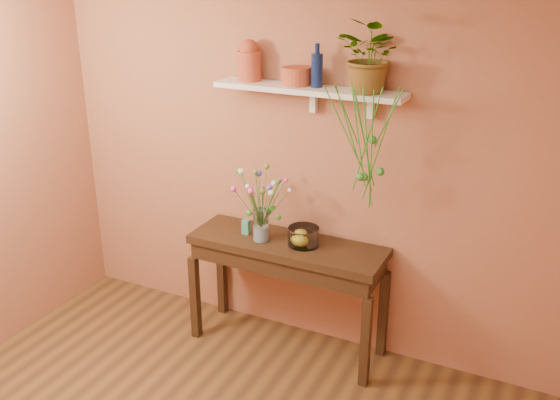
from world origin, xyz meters
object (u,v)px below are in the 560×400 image
at_px(spider_plant, 372,56).
at_px(bouquet, 261,192).
at_px(sideboard, 287,258).
at_px(terracotta_jug, 249,61).
at_px(blue_bottle, 317,69).
at_px(glass_vase, 261,227).
at_px(glass_bowl, 304,237).

xyz_separation_m(spider_plant, bouquet, (-0.69, -0.17, -0.94)).
bearing_deg(bouquet, sideboard, 19.74).
bearing_deg(terracotta_jug, sideboard, -21.73).
distance_m(terracotta_jug, bouquet, 0.89).
distance_m(blue_bottle, glass_vase, 1.16).
bearing_deg(terracotta_jug, glass_bowl, -15.91).
xyz_separation_m(terracotta_jug, spider_plant, (0.87, -0.04, 0.09)).
distance_m(sideboard, bouquet, 0.53).
bearing_deg(blue_bottle, bouquet, -148.25).
relative_size(terracotta_jug, glass_bowl, 1.28).
bearing_deg(spider_plant, terracotta_jug, 177.57).
relative_size(spider_plant, glass_bowl, 2.09).
bearing_deg(blue_bottle, spider_plant, -4.32).
bearing_deg(sideboard, blue_bottle, 43.06).
bearing_deg(spider_plant, blue_bottle, 175.68).
height_order(spider_plant, bouquet, spider_plant).
xyz_separation_m(blue_bottle, bouquet, (-0.32, -0.20, -0.83)).
relative_size(spider_plant, bouquet, 1.01).
height_order(blue_bottle, spider_plant, spider_plant).
bearing_deg(sideboard, glass_vase, -162.72).
xyz_separation_m(sideboard, glass_vase, (-0.18, -0.06, 0.22)).
relative_size(blue_bottle, glass_bowl, 1.29).
relative_size(glass_vase, glass_bowl, 1.07).
bearing_deg(glass_bowl, terracotta_jug, 164.09).
bearing_deg(sideboard, bouquet, -160.26).
xyz_separation_m(terracotta_jug, glass_bowl, (0.48, -0.14, -1.16)).
bearing_deg(blue_bottle, terracotta_jug, 178.97).
xyz_separation_m(sideboard, glass_bowl, (0.12, 0.01, 0.18)).
xyz_separation_m(spider_plant, glass_bowl, (-0.39, -0.10, -1.25)).
bearing_deg(glass_vase, sideboard, 17.28).
height_order(terracotta_jug, glass_vase, terracotta_jug).
bearing_deg(glass_bowl, bouquet, -167.09).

